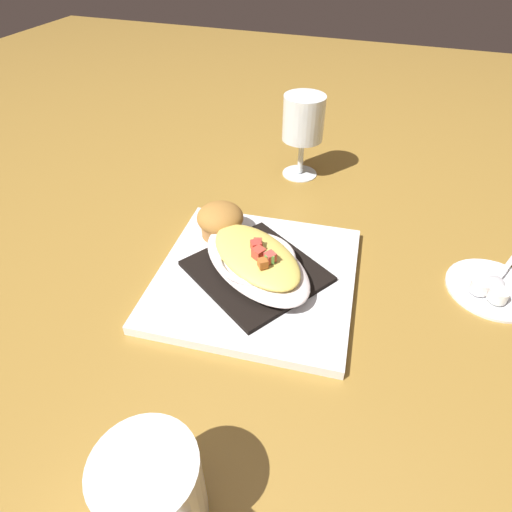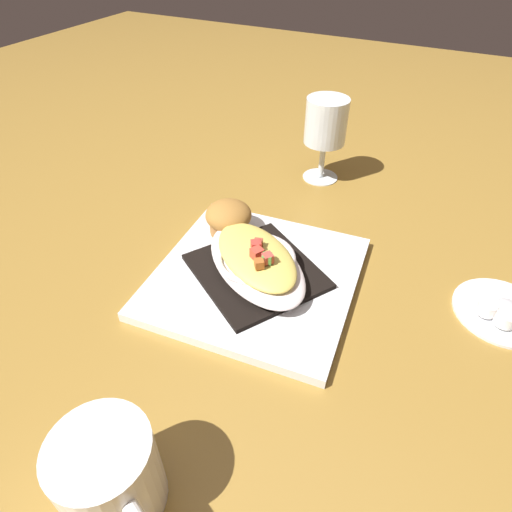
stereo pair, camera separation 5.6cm
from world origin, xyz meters
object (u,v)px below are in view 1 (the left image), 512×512
object	(u,v)px
creamer_saucer	(493,288)
creamer_cup_0	(480,286)
spoon	(497,281)
creamer_cup_1	(498,295)
coffee_mug	(155,496)
muffin	(220,220)
stemmed_glass	(303,123)
gratin_dish	(256,260)
square_plate	(256,277)

from	to	relation	value
creamer_saucer	creamer_cup_0	bearing A→B (deg)	130.60
spoon	creamer_cup_1	xyz separation A→B (m)	(-0.03, 0.00, 0.00)
coffee_mug	spoon	distance (m)	0.49
creamer_saucer	creamer_cup_1	xyz separation A→B (m)	(-0.03, -0.00, 0.01)
muffin	stemmed_glass	distance (m)	0.25
muffin	coffee_mug	size ratio (longest dim) A/B	0.61
gratin_dish	muffin	distance (m)	0.10
muffin	creamer_saucer	bearing A→B (deg)	-86.71
muffin	gratin_dish	bearing A→B (deg)	-129.75
gratin_dish	coffee_mug	xyz separation A→B (m)	(-0.30, -0.02, 0.00)
creamer_saucer	stemmed_glass	bearing A→B (deg)	56.28
coffee_mug	square_plate	bearing A→B (deg)	3.79
gratin_dish	creamer_cup_0	xyz separation A→B (m)	(0.07, -0.28, -0.02)
square_plate	spoon	bearing A→B (deg)	-73.13
square_plate	creamer_cup_1	bearing A→B (deg)	-78.83
stemmed_glass	creamer_cup_0	size ratio (longest dim) A/B	6.13
muffin	creamer_cup_1	world-z (taller)	muffin
stemmed_glass	muffin	bearing A→B (deg)	165.96
creamer_saucer	coffee_mug	bearing A→B (deg)	143.79
gratin_dish	spoon	xyz separation A→B (m)	(0.09, -0.31, -0.03)
gratin_dish	coffee_mug	size ratio (longest dim) A/B	1.88
coffee_mug	stemmed_glass	bearing A→B (deg)	3.68
square_plate	creamer_cup_1	xyz separation A→B (m)	(0.06, -0.30, 0.01)
square_plate	creamer_cup_0	bearing A→B (deg)	-76.22
muffin	creamer_saucer	size ratio (longest dim) A/B	0.57
spoon	creamer_saucer	bearing A→B (deg)	156.39
gratin_dish	coffee_mug	bearing A→B (deg)	-176.24
spoon	creamer_cup_0	xyz separation A→B (m)	(-0.02, 0.02, 0.00)
gratin_dish	creamer_cup_0	distance (m)	0.29
square_plate	creamer_cup_0	distance (m)	0.29
square_plate	muffin	size ratio (longest dim) A/B	3.82
spoon	square_plate	bearing A→B (deg)	106.87
muffin	creamer_cup_0	distance (m)	0.36
muffin	stemmed_glass	size ratio (longest dim) A/B	0.46
coffee_mug	creamer_cup_0	bearing A→B (deg)	-35.44
muffin	creamer_cup_1	size ratio (longest dim) A/B	2.84
spoon	creamer_cup_1	size ratio (longest dim) A/B	3.70
stemmed_glass	spoon	distance (m)	0.40
gratin_dish	creamer_saucer	size ratio (longest dim) A/B	1.77
square_plate	gratin_dish	xyz separation A→B (m)	(-0.00, -0.00, 0.03)
coffee_mug	creamer_cup_1	xyz separation A→B (m)	(0.36, -0.28, -0.02)
creamer_cup_0	stemmed_glass	bearing A→B (deg)	52.41
stemmed_glass	creamer_cup_1	distance (m)	0.41
stemmed_glass	creamer_cup_0	xyz separation A→B (m)	(-0.23, -0.30, -0.08)
square_plate	stemmed_glass	bearing A→B (deg)	3.56
creamer_cup_0	creamer_cup_1	xyz separation A→B (m)	(-0.01, -0.02, 0.00)
coffee_mug	spoon	world-z (taller)	coffee_mug
creamer_cup_0	creamer_saucer	bearing A→B (deg)	-49.40
creamer_saucer	creamer_cup_0	xyz separation A→B (m)	(-0.02, 0.02, 0.01)
muffin	creamer_saucer	world-z (taller)	muffin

